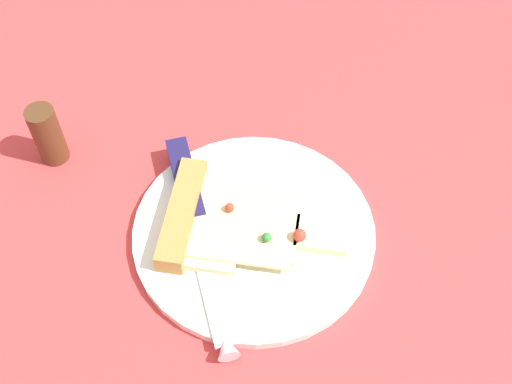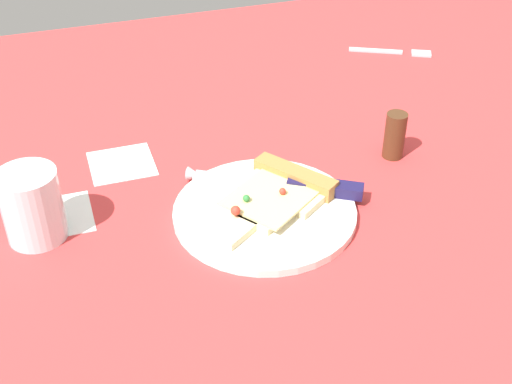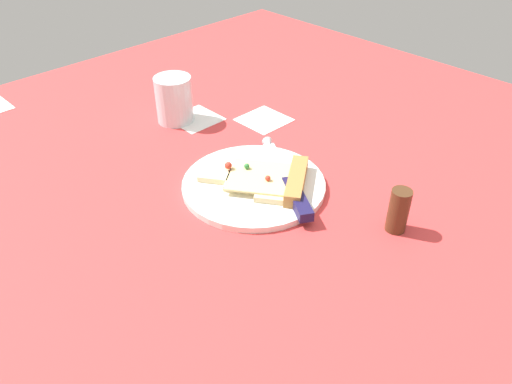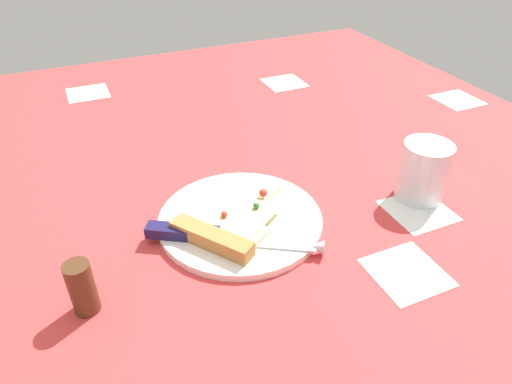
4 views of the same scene
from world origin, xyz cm
name	(u,v)px [view 1 (image 1 of 4)]	position (x,y,z in cm)	size (l,w,h in cm)	color
ground_plane	(243,198)	(-0.02, 0.03, -1.50)	(149.46, 149.46, 3.00)	#D13838
plate	(254,232)	(3.22, 4.74, 0.54)	(23.58, 23.58, 1.08)	white
pizza_slice	(227,222)	(4.72, 2.63, 1.87)	(16.41, 18.71, 2.54)	beige
knife	(195,217)	(6.50, -0.08, 1.69)	(14.23, 21.62, 2.45)	silver
pepper_shaker	(48,135)	(10.80, -17.53, 3.48)	(3.00, 3.00, 6.96)	#4C2D19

